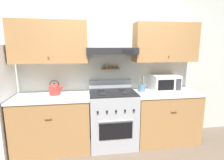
{
  "coord_description": "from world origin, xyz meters",
  "views": [
    {
      "loc": [
        -0.43,
        -2.48,
        1.67
      ],
      "look_at": [
        -0.02,
        0.27,
        1.15
      ],
      "focal_mm": 28.0,
      "sensor_mm": 36.0,
      "label": 1
    }
  ],
  "objects_px": {
    "stove_range": "(113,118)",
    "utensil_crock": "(142,88)",
    "microwave": "(164,83)",
    "tea_kettle": "(55,89)"
  },
  "relations": [
    {
      "from": "tea_kettle",
      "to": "microwave",
      "type": "xyz_separation_m",
      "value": [
        1.92,
        0.02,
        0.04
      ]
    },
    {
      "from": "stove_range",
      "to": "utensil_crock",
      "type": "relative_size",
      "value": 3.93
    },
    {
      "from": "tea_kettle",
      "to": "microwave",
      "type": "distance_m",
      "value": 1.92
    },
    {
      "from": "stove_range",
      "to": "tea_kettle",
      "type": "height_order",
      "value": "tea_kettle"
    },
    {
      "from": "microwave",
      "to": "utensil_crock",
      "type": "bearing_deg",
      "value": -177.61
    },
    {
      "from": "utensil_crock",
      "to": "stove_range",
      "type": "bearing_deg",
      "value": -167.98
    },
    {
      "from": "microwave",
      "to": "utensil_crock",
      "type": "xyz_separation_m",
      "value": [
        -0.43,
        -0.02,
        -0.07
      ]
    },
    {
      "from": "stove_range",
      "to": "utensil_crock",
      "type": "xyz_separation_m",
      "value": [
        0.54,
        0.11,
        0.49
      ]
    },
    {
      "from": "microwave",
      "to": "utensil_crock",
      "type": "distance_m",
      "value": 0.43
    },
    {
      "from": "tea_kettle",
      "to": "utensil_crock",
      "type": "distance_m",
      "value": 1.49
    }
  ]
}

